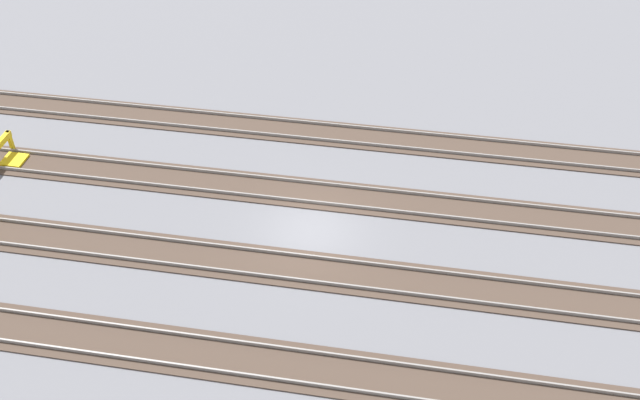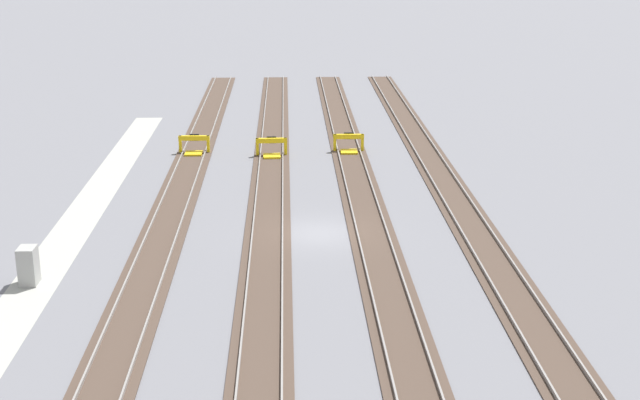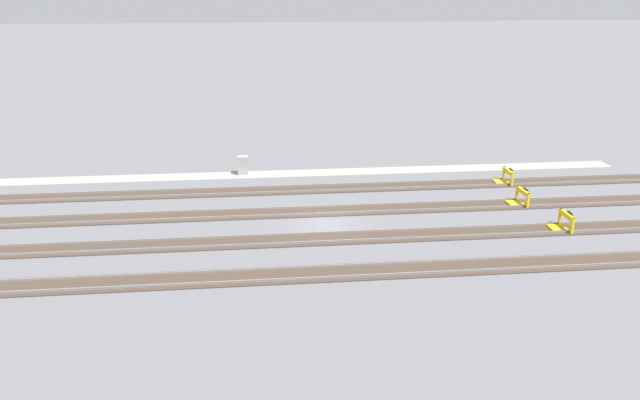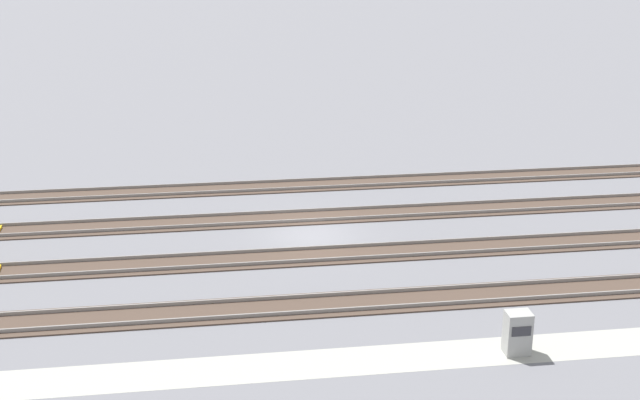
{
  "view_description": "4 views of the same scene",
  "coord_description": "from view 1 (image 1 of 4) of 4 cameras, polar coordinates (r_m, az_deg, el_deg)",
  "views": [
    {
      "loc": [
        4.54,
        -24.24,
        22.3
      ],
      "look_at": [
        0.4,
        0.0,
        1.8
      ],
      "focal_mm": 42.0,
      "sensor_mm": 36.0,
      "label": 1
    },
    {
      "loc": [
        40.3,
        -1.55,
        14.25
      ],
      "look_at": [
        0.4,
        0.0,
        1.8
      ],
      "focal_mm": 50.0,
      "sensor_mm": 36.0,
      "label": 2
    },
    {
      "loc": [
        4.46,
        39.43,
        16.06
      ],
      "look_at": [
        0.4,
        0.0,
        1.8
      ],
      "focal_mm": 35.0,
      "sensor_mm": 36.0,
      "label": 3
    },
    {
      "loc": [
        -5.04,
        -39.21,
        15.81
      ],
      "look_at": [
        0.4,
        0.0,
        1.8
      ],
      "focal_mm": 50.0,
      "sensor_mm": 36.0,
      "label": 4
    }
  ],
  "objects": [
    {
      "name": "rail_track_near_inner",
      "position": [
        31.44,
        -1.49,
        -5.26
      ],
      "size": [
        90.0,
        2.24,
        0.21
      ],
      "color": "#47382D",
      "rests_on": "ground"
    },
    {
      "name": "rail_track_middle",
      "position": [
        35.08,
        0.04,
        0.44
      ],
      "size": [
        90.0,
        2.24,
        0.21
      ],
      "color": "#47382D",
      "rests_on": "ground"
    },
    {
      "name": "bumper_stop_middle_track",
      "position": [
        40.0,
        -22.79,
        3.33
      ],
      "size": [
        1.35,
        2.0,
        1.22
      ],
      "color": "gold",
      "rests_on": "ground"
    },
    {
      "name": "rail_track_far_inner",
      "position": [
        39.03,
        1.28,
        5.04
      ],
      "size": [
        90.0,
        2.23,
        0.21
      ],
      "color": "#47382D",
      "rests_on": "ground"
    },
    {
      "name": "rail_track_nearest",
      "position": [
        28.21,
        -3.44,
        -12.36
      ],
      "size": [
        90.0,
        2.23,
        0.21
      ],
      "color": "#47382D",
      "rests_on": "ground"
    },
    {
      "name": "ground_plane",
      "position": [
        33.25,
        -0.68,
        -2.31
      ],
      "size": [
        400.0,
        400.0,
        0.0
      ],
      "primitive_type": "plane",
      "color": "slate"
    }
  ]
}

